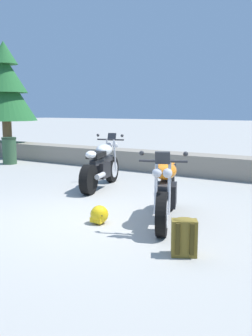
% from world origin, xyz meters
% --- Properties ---
extents(ground_plane, '(120.00, 120.00, 0.00)m').
position_xyz_m(ground_plane, '(0.00, 0.00, 0.00)').
color(ground_plane, '#A3A099').
extents(stone_wall, '(36.00, 0.80, 0.55)m').
position_xyz_m(stone_wall, '(0.00, 4.80, 0.28)').
color(stone_wall, gray).
rests_on(stone_wall, ground).
extents(motorcycle_white_near_left, '(0.88, 2.03, 1.18)m').
position_xyz_m(motorcycle_white_near_left, '(-1.34, 2.05, 0.49)').
color(motorcycle_white_near_left, black).
rests_on(motorcycle_white_near_left, ground).
extents(motorcycle_orange_centre, '(1.04, 1.96, 1.18)m').
position_xyz_m(motorcycle_orange_centre, '(1.05, 0.46, 0.49)').
color(motorcycle_orange_centre, black).
rests_on(motorcycle_orange_centre, ground).
extents(rider_backpack, '(0.35, 0.34, 0.47)m').
position_xyz_m(rider_backpack, '(1.88, -0.67, 0.24)').
color(rider_backpack, brown).
rests_on(rider_backpack, ground).
extents(rider_helmet, '(0.28, 0.28, 0.28)m').
position_xyz_m(rider_helmet, '(0.25, -0.18, 0.14)').
color(rider_helmet, yellow).
rests_on(rider_helmet, ground).
extents(pine_tree_far_left, '(2.21, 2.21, 3.60)m').
position_xyz_m(pine_tree_far_left, '(-7.56, 4.68, 2.52)').
color(pine_tree_far_left, brown).
rests_on(pine_tree_far_left, stone_wall).
extents(trash_bin, '(0.46, 0.46, 0.86)m').
position_xyz_m(trash_bin, '(-6.06, 3.48, 0.43)').
color(trash_bin, '#335638').
rests_on(trash_bin, ground).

